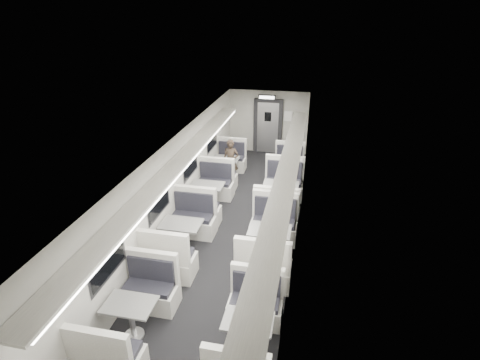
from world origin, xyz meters
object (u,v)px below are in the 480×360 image
at_px(booth_right_c, 269,244).
at_px(booth_right_d, 248,335).
at_px(passenger, 231,161).
at_px(exit_sign, 267,97).
at_px(booth_left_b, 208,197).
at_px(booth_right_b, 280,198).
at_px(booth_left_a, 226,168).
at_px(booth_left_c, 182,237).
at_px(vestibule_door, 268,127).
at_px(booth_left_d, 132,319).
at_px(booth_right_a, 287,171).

bearing_deg(booth_right_c, booth_right_d, -90.00).
xyz_separation_m(passenger, exit_sign, (0.78, 2.43, 1.57)).
height_order(booth_left_b, booth_right_b, booth_right_b).
relative_size(booth_left_a, exit_sign, 3.35).
height_order(booth_left_c, exit_sign, exit_sign).
relative_size(booth_left_a, passenger, 1.46).
bearing_deg(booth_right_c, passenger, 114.57).
bearing_deg(passenger, vestibule_door, 74.88).
xyz_separation_m(booth_left_d, booth_right_c, (2.00, 2.64, 0.03)).
relative_size(booth_left_a, booth_left_b, 0.95).
bearing_deg(booth_left_a, booth_left_d, -90.00).
relative_size(booth_right_b, booth_right_d, 1.18).
bearing_deg(booth_right_d, booth_right_a, 90.00).
xyz_separation_m(booth_right_a, exit_sign, (-1.00, 2.07, 1.92)).
distance_m(booth_right_c, passenger, 4.29).
bearing_deg(booth_right_d, booth_left_c, 129.62).
bearing_deg(booth_left_d, passenger, 88.08).
relative_size(booth_left_a, booth_right_c, 0.92).
distance_m(booth_left_a, passenger, 0.45).
bearing_deg(booth_left_c, booth_right_a, 65.53).
height_order(booth_left_a, booth_left_c, booth_left_c).
bearing_deg(booth_left_a, booth_right_c, -63.97).
xyz_separation_m(booth_left_a, passenger, (0.22, -0.20, 0.34)).
relative_size(booth_left_c, booth_right_b, 0.96).
height_order(booth_right_b, passenger, passenger).
height_order(booth_left_b, booth_right_d, booth_left_b).
height_order(booth_left_c, booth_right_a, booth_left_c).
bearing_deg(booth_left_c, booth_right_d, -50.38).
distance_m(booth_left_c, passenger, 4.05).
relative_size(booth_right_c, vestibule_door, 1.08).
bearing_deg(booth_right_c, booth_left_a, 116.03).
bearing_deg(booth_right_b, booth_right_a, 90.00).
relative_size(booth_left_c, booth_right_d, 1.14).
distance_m(booth_right_a, exit_sign, 3.00).
bearing_deg(booth_left_b, booth_right_a, 49.02).
bearing_deg(exit_sign, booth_right_a, -64.21).
xyz_separation_m(booth_left_c, booth_right_c, (2.00, 0.14, 0.00)).
bearing_deg(vestibule_door, booth_right_b, -77.59).
xyz_separation_m(booth_right_b, vestibule_door, (-1.00, 4.54, 0.62)).
distance_m(booth_left_b, passenger, 1.98).
relative_size(booth_right_a, vestibule_door, 0.96).
bearing_deg(exit_sign, booth_right_c, -81.02).
distance_m(vestibule_door, exit_sign, 1.33).
bearing_deg(booth_right_a, passenger, -168.50).
xyz_separation_m(booth_right_c, booth_right_d, (0.00, -2.55, -0.05)).
xyz_separation_m(passenger, vestibule_door, (0.78, 2.92, 0.33)).
xyz_separation_m(booth_right_a, booth_right_c, (0.00, -4.26, 0.05)).
xyz_separation_m(booth_left_a, booth_left_c, (0.00, -4.23, 0.03)).
bearing_deg(booth_left_c, exit_sign, 81.20).
relative_size(booth_left_c, booth_right_c, 0.99).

